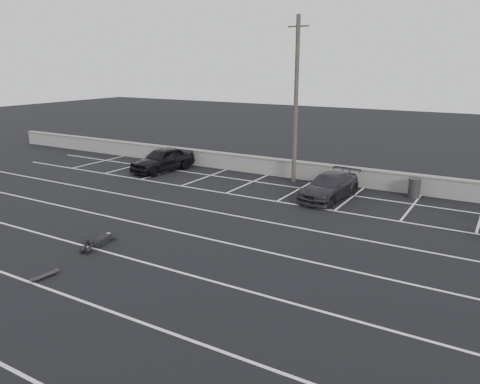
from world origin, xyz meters
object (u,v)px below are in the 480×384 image
Objects in this scene: person at (101,237)px; skateboard at (45,276)px; car_left at (163,159)px; utility_pole at (296,101)px; car_right at (329,186)px; trash_bin at (414,188)px.

person is 3.23m from skateboard.
car_left reaches higher than skateboard.
car_left is at bearing 120.38° from skateboard.
car_right is at bearing -37.58° from utility_pole.
utility_pole is 3.71× the size of person.
person is (5.96, -10.87, -0.52)m from car_left.
person is (-2.38, -12.61, -4.42)m from utility_pole.
car_left is 0.48× the size of utility_pole.
car_left is 4.43× the size of trash_bin.
car_left is 1.79× the size of person.
car_left is at bearing -176.93° from car_right.
utility_pole is 9.17× the size of trash_bin.
car_right is 4.40m from trash_bin.
utility_pole is at bearing 148.43° from car_right.
utility_pole is (8.34, 1.73, 3.90)m from car_left.
utility_pole is 13.57m from person.
car_left is 1.01× the size of car_right.
car_left is 15.55m from skateboard.
trash_bin is (15.06, 1.79, -0.25)m from car_left.
utility_pole reaches higher than car_right.
person is 2.98× the size of skateboard.
car_left reaches higher than person.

